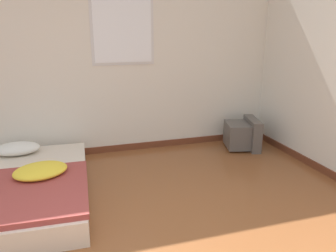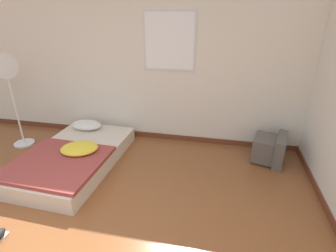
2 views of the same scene
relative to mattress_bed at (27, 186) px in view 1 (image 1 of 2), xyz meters
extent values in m
cube|color=silver|center=(0.74, 1.14, 1.16)|extent=(7.57, 0.06, 2.60)
cube|color=brown|center=(0.74, 1.10, -0.10)|extent=(7.57, 0.02, 0.09)
cube|color=silver|center=(1.21, 1.10, 1.51)|extent=(0.82, 0.01, 0.90)
cube|color=white|center=(1.21, 1.09, 1.51)|extent=(0.75, 0.01, 0.83)
cube|color=beige|center=(0.00, 0.01, -0.03)|extent=(1.22, 1.97, 0.22)
ellipsoid|color=silver|center=(-0.17, 0.76, 0.15)|extent=(0.53, 0.36, 0.14)
cube|color=#993D38|center=(-0.01, -0.35, 0.11)|extent=(1.22, 1.16, 0.05)
ellipsoid|color=yellow|center=(0.15, -0.04, 0.17)|extent=(0.61, 0.54, 0.11)
cube|color=#56514C|center=(2.75, 0.72, 0.06)|extent=(0.41, 0.50, 0.35)
cube|color=#56514C|center=(2.96, 0.67, 0.08)|extent=(0.26, 0.55, 0.44)
cube|color=#283342|center=(3.03, 0.65, 0.09)|extent=(0.11, 0.43, 0.31)
camera|label=1|loc=(0.49, -3.27, 1.52)|focal=35.00mm
camera|label=2|loc=(2.04, -2.95, 1.99)|focal=28.00mm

